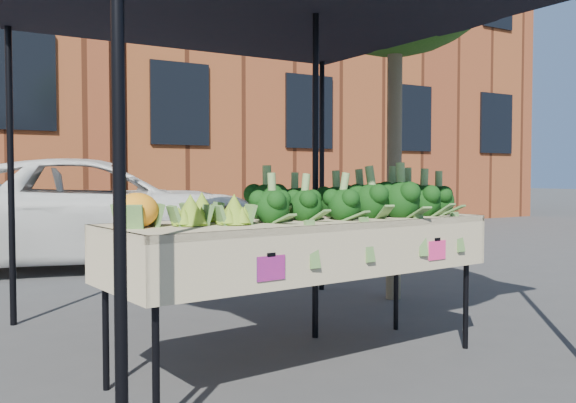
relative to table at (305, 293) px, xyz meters
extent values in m
plane|color=#353538|center=(0.01, -0.10, -0.45)|extent=(90.00, 90.00, 0.00)
cube|color=#C3B28D|center=(0.00, 0.00, 0.00)|extent=(2.46, 1.01, 0.90)
cube|color=#F22D8C|center=(-0.53, -0.40, 0.25)|extent=(0.17, 0.01, 0.12)
cube|color=#EF2D7A|center=(0.72, -0.40, 0.25)|extent=(0.17, 0.01, 0.12)
ellipsoid|color=#0D330B|center=(0.36, 0.03, 0.60)|extent=(1.57, 0.60, 0.30)
ellipsoid|color=#9FBD2A|center=(-0.67, -0.01, 0.56)|extent=(0.46, 0.50, 0.23)
ellipsoid|color=orange|center=(-1.05, -0.05, 0.55)|extent=(0.23, 0.23, 0.21)
imported|color=white|center=(0.03, 5.06, 2.02)|extent=(1.86, 2.54, 4.95)
cube|color=brown|center=(7.01, 12.40, 3.80)|extent=(12.00, 8.00, 8.50)
camera|label=1|loc=(-2.04, -3.16, 0.72)|focal=39.09mm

